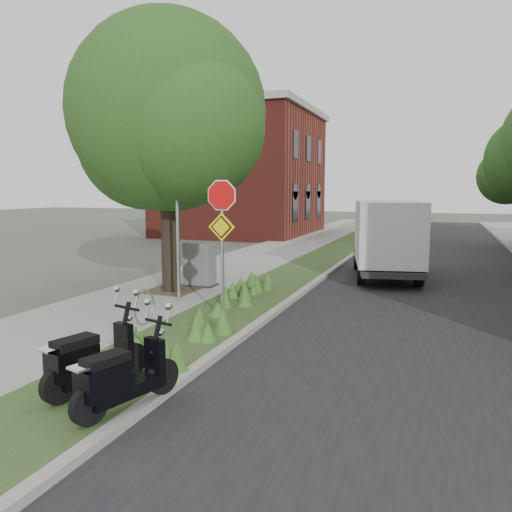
{
  "coord_description": "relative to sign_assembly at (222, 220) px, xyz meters",
  "views": [
    {
      "loc": [
        3.16,
        -9.52,
        2.99
      ],
      "look_at": [
        -1.26,
        2.38,
        1.3
      ],
      "focal_mm": 35.0,
      "sensor_mm": 36.0,
      "label": 1
    }
  ],
  "objects": [
    {
      "name": "utility_cabinet",
      "position": [
        -2.19,
        3.19,
        -1.59
      ],
      "size": [
        0.98,
        0.66,
        1.3
      ],
      "color": "#262628",
      "rests_on": "ground"
    },
    {
      "name": "sidewalk_near",
      "position": [
        -2.85,
        9.42,
        -2.27
      ],
      "size": [
        3.5,
        60.0,
        0.12
      ],
      "primitive_type": "cube",
      "color": "gray",
      "rests_on": "ground"
    },
    {
      "name": "scooter_near",
      "position": [
        -0.04,
        -4.6,
        -1.79
      ],
      "size": [
        0.67,
        1.75,
        0.85
      ],
      "color": "black",
      "rests_on": "ground"
    },
    {
      "name": "sign_assembly",
      "position": [
        0.0,
        0.0,
        0.0
      ],
      "size": [
        0.94,
        0.08,
        3.22
      ],
      "color": "#A5A8AD",
      "rests_on": "ground"
    },
    {
      "name": "ground",
      "position": [
        1.4,
        -0.58,
        -2.33
      ],
      "size": [
        120.0,
        120.0,
        0.0
      ],
      "primitive_type": "plane",
      "color": "#4C5147",
      "rests_on": "ground"
    },
    {
      "name": "verge",
      "position": [
        -0.1,
        9.42,
        -2.27
      ],
      "size": [
        2.0,
        60.0,
        0.12
      ],
      "primitive_type": "cube",
      "color": "#2D461E",
      "rests_on": "ground"
    },
    {
      "name": "bare_post",
      "position": [
        -1.8,
        1.22,
        -0.21
      ],
      "size": [
        0.08,
        0.08,
        4.0
      ],
      "color": "#A5A8AD",
      "rests_on": "ground"
    },
    {
      "name": "road",
      "position": [
        4.4,
        9.42,
        -2.32
      ],
      "size": [
        7.0,
        60.0,
        0.01
      ],
      "primitive_type": "cube",
      "color": "black",
      "rests_on": "ground"
    },
    {
      "name": "brick_building",
      "position": [
        -8.1,
        21.42,
        1.88
      ],
      "size": [
        9.4,
        10.4,
        8.3
      ],
      "color": "maroon",
      "rests_on": "ground"
    },
    {
      "name": "box_truck",
      "position": [
        2.87,
        7.11,
        -0.87
      ],
      "size": [
        2.83,
        5.2,
        2.23
      ],
      "color": "#262628",
      "rests_on": "ground"
    },
    {
      "name": "street_tree_main",
      "position": [
        -2.68,
        2.28,
        2.48
      ],
      "size": [
        6.21,
        5.54,
        7.66
      ],
      "color": "black",
      "rests_on": "ground"
    },
    {
      "name": "scooter_far",
      "position": [
        0.75,
        -4.98,
        -1.81
      ],
      "size": [
        0.67,
        1.68,
        0.82
      ],
      "color": "black",
      "rests_on": "ground"
    },
    {
      "name": "kerb_near",
      "position": [
        0.9,
        9.42,
        -2.26
      ],
      "size": [
        0.2,
        60.0,
        0.13
      ],
      "primitive_type": "cube",
      "color": "#9E9991",
      "rests_on": "ground"
    },
    {
      "name": "bike_hoop",
      "position": [
        -1.3,
        -1.18,
        -1.83
      ],
      "size": [
        0.06,
        0.78,
        0.77
      ],
      "color": "#A5A8AD",
      "rests_on": "ground"
    }
  ]
}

